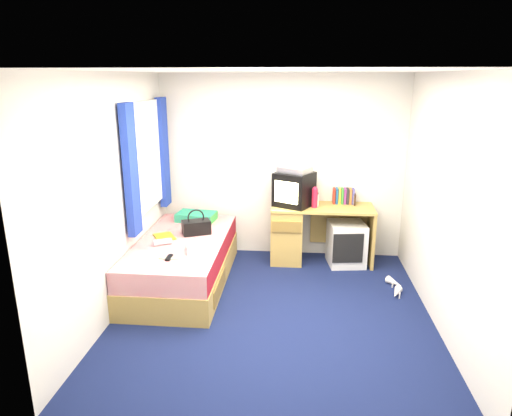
# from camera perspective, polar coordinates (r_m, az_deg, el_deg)

# --- Properties ---
(ground) EXTENTS (3.40, 3.40, 0.00)m
(ground) POSITION_cam_1_polar(r_m,az_deg,el_deg) (4.86, 2.16, -12.85)
(ground) COLOR #0C1438
(ground) RESTS_ON ground
(room_shell) EXTENTS (3.40, 3.40, 3.40)m
(room_shell) POSITION_cam_1_polar(r_m,az_deg,el_deg) (4.34, 2.36, 4.14)
(room_shell) COLOR white
(room_shell) RESTS_ON ground
(bed) EXTENTS (1.01, 2.00, 0.54)m
(bed) POSITION_cam_1_polar(r_m,az_deg,el_deg) (5.45, -9.11, -6.58)
(bed) COLOR tan
(bed) RESTS_ON ground
(pillow) EXTENTS (0.52, 0.37, 0.11)m
(pillow) POSITION_cam_1_polar(r_m,az_deg,el_deg) (5.99, -7.46, -1.07)
(pillow) COLOR #167393
(pillow) RESTS_ON bed
(desk) EXTENTS (1.30, 0.55, 0.75)m
(desk) POSITION_cam_1_polar(r_m,az_deg,el_deg) (6.00, 5.57, -2.86)
(desk) COLOR tan
(desk) RESTS_ON ground
(storage_cube) EXTENTS (0.50, 0.50, 0.56)m
(storage_cube) POSITION_cam_1_polar(r_m,az_deg,el_deg) (6.01, 11.21, -4.39)
(storage_cube) COLOR silver
(storage_cube) RESTS_ON ground
(crt_tv) EXTENTS (0.57, 0.56, 0.43)m
(crt_tv) POSITION_cam_1_polar(r_m,az_deg,el_deg) (5.85, 4.77, 2.36)
(crt_tv) COLOR black
(crt_tv) RESTS_ON desk
(vcr) EXTENTS (0.46, 0.42, 0.07)m
(vcr) POSITION_cam_1_polar(r_m,az_deg,el_deg) (5.79, 4.85, 4.79)
(vcr) COLOR #AFAFB1
(vcr) RESTS_ON crt_tv
(book_row) EXTENTS (0.27, 0.13, 0.20)m
(book_row) POSITION_cam_1_polar(r_m,az_deg,el_deg) (6.06, 10.87, 1.49)
(book_row) COLOR maroon
(book_row) RESTS_ON desk
(picture_frame) EXTENTS (0.02, 0.12, 0.14)m
(picture_frame) POSITION_cam_1_polar(r_m,az_deg,el_deg) (6.03, 12.22, 1.04)
(picture_frame) COLOR black
(picture_frame) RESTS_ON desk
(pink_water_bottle) EXTENTS (0.10, 0.10, 0.24)m
(pink_water_bottle) POSITION_cam_1_polar(r_m,az_deg,el_deg) (5.81, 7.34, 1.21)
(pink_water_bottle) COLOR red
(pink_water_bottle) RESTS_ON desk
(aerosol_can) EXTENTS (0.05, 0.05, 0.16)m
(aerosol_can) POSITION_cam_1_polar(r_m,az_deg,el_deg) (5.86, 7.64, 0.95)
(aerosol_can) COLOR silver
(aerosol_can) RESTS_ON desk
(handbag) EXTENTS (0.37, 0.30, 0.30)m
(handbag) POSITION_cam_1_polar(r_m,az_deg,el_deg) (5.48, -7.48, -2.33)
(handbag) COLOR black
(handbag) RESTS_ON bed
(towel) EXTENTS (0.32, 0.29, 0.10)m
(towel) POSITION_cam_1_polar(r_m,az_deg,el_deg) (4.95, -6.84, -4.88)
(towel) COLOR white
(towel) RESTS_ON bed
(magazine) EXTENTS (0.33, 0.35, 0.01)m
(magazine) POSITION_cam_1_polar(r_m,az_deg,el_deg) (5.45, -11.39, -3.53)
(magazine) COLOR yellow
(magazine) RESTS_ON bed
(water_bottle) EXTENTS (0.21, 0.16, 0.07)m
(water_bottle) POSITION_cam_1_polar(r_m,az_deg,el_deg) (5.21, -11.61, -4.17)
(water_bottle) COLOR #B5BDC7
(water_bottle) RESTS_ON bed
(colour_swatch_fan) EXTENTS (0.22, 0.07, 0.01)m
(colour_swatch_fan) POSITION_cam_1_polar(r_m,az_deg,el_deg) (4.82, -10.74, -6.18)
(colour_swatch_fan) COLOR #FEAB38
(colour_swatch_fan) RESTS_ON bed
(remote_control) EXTENTS (0.05, 0.16, 0.02)m
(remote_control) POSITION_cam_1_polar(r_m,az_deg,el_deg) (4.83, -10.81, -6.10)
(remote_control) COLOR black
(remote_control) RESTS_ON bed
(window_assembly) EXTENTS (0.11, 1.42, 1.40)m
(window_assembly) POSITION_cam_1_polar(r_m,az_deg,el_deg) (5.52, -13.44, 5.95)
(window_assembly) COLOR silver
(window_assembly) RESTS_ON room_shell
(white_heels) EXTENTS (0.21, 0.50, 0.09)m
(white_heels) POSITION_cam_1_polar(r_m,az_deg,el_deg) (5.50, 17.05, -9.49)
(white_heels) COLOR silver
(white_heels) RESTS_ON ground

